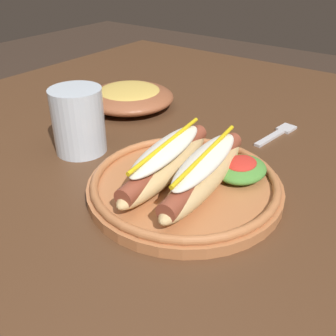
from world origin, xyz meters
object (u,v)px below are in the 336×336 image
object	(u,v)px
hot_dog_plate	(187,177)
fork	(278,133)
water_cup	(78,121)
side_bowl	(129,96)

from	to	relation	value
hot_dog_plate	fork	world-z (taller)	hot_dog_plate
fork	water_cup	xyz separation A→B (m)	(-0.26, 0.25, 0.05)
hot_dog_plate	side_bowl	xyz separation A→B (m)	(0.20, 0.29, -0.00)
side_bowl	fork	bearing A→B (deg)	-78.85
hot_dog_plate	side_bowl	bearing A→B (deg)	55.33
hot_dog_plate	water_cup	bearing A→B (deg)	90.72
hot_dog_plate	water_cup	world-z (taller)	water_cup
hot_dog_plate	fork	distance (m)	0.26
hot_dog_plate	water_cup	distance (m)	0.22
fork	side_bowl	bearing A→B (deg)	108.82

